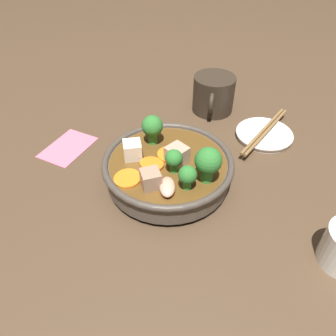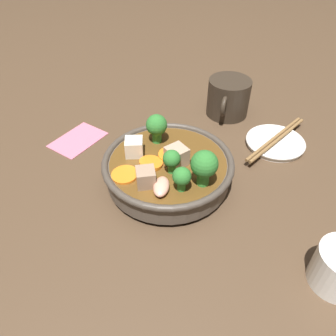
# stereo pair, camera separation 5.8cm
# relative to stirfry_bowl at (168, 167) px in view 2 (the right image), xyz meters

# --- Properties ---
(ground_plane) EXTENTS (3.00, 3.00, 0.00)m
(ground_plane) POSITION_rel_stirfry_bowl_xyz_m (-0.00, -0.00, -0.04)
(ground_plane) COLOR #4C3826
(stirfry_bowl) EXTENTS (0.23, 0.23, 0.11)m
(stirfry_bowl) POSITION_rel_stirfry_bowl_xyz_m (0.00, 0.00, 0.00)
(stirfry_bowl) COLOR #51473D
(stirfry_bowl) RESTS_ON ground_plane
(side_saucer) EXTENTS (0.12, 0.12, 0.01)m
(side_saucer) POSITION_rel_stirfry_bowl_xyz_m (-0.18, 0.17, -0.03)
(side_saucer) COLOR white
(side_saucer) RESTS_ON ground_plane
(dark_mug) EXTENTS (0.12, 0.10, 0.09)m
(dark_mug) POSITION_rel_stirfry_bowl_xyz_m (-0.27, 0.05, 0.00)
(dark_mug) COLOR #33281E
(dark_mug) RESTS_ON ground_plane
(napkin) EXTENTS (0.13, 0.10, 0.00)m
(napkin) POSITION_rel_stirfry_bowl_xyz_m (-0.06, -0.23, -0.04)
(napkin) COLOR #D16B84
(napkin) RESTS_ON ground_plane
(chopsticks_pair) EXTENTS (0.19, 0.10, 0.01)m
(chopsticks_pair) POSITION_rel_stirfry_bowl_xyz_m (-0.18, 0.17, -0.02)
(chopsticks_pair) COLOR olive
(chopsticks_pair) RESTS_ON side_saucer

